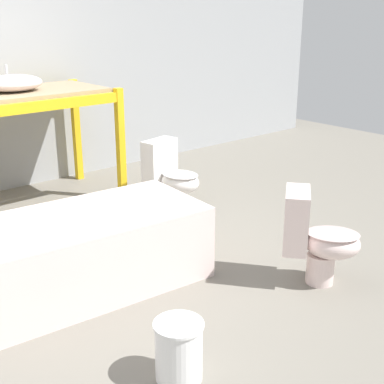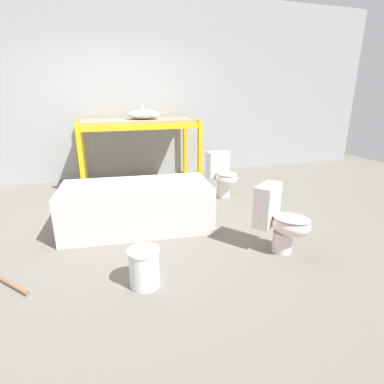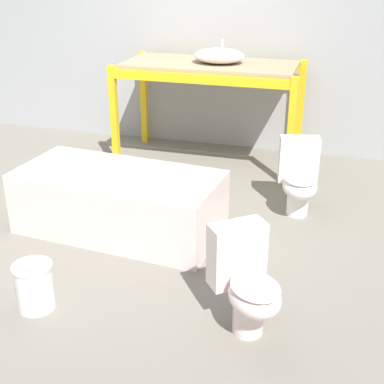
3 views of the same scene
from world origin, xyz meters
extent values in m
plane|color=slate|center=(0.00, 0.00, 0.00)|extent=(12.00, 12.00, 0.00)
cube|color=yellow|center=(1.36, 1.09, 0.56)|extent=(0.07, 0.07, 1.11)
cube|color=yellow|center=(1.36, 1.97, 0.56)|extent=(0.07, 0.07, 1.11)
cube|color=yellow|center=(0.42, 1.09, 1.03)|extent=(1.88, 0.06, 0.09)
cube|color=#998466|center=(0.42, 1.53, 1.09)|extent=(1.81, 0.81, 0.04)
ellipsoid|color=silver|center=(0.51, 1.53, 1.19)|extent=(0.54, 0.44, 0.15)
cylinder|color=silver|center=(0.51, 1.65, 1.30)|extent=(0.02, 0.02, 0.08)
cube|color=silver|center=(0.11, -0.28, 0.26)|extent=(1.74, 0.93, 0.53)
cube|color=beige|center=(0.11, -0.28, 0.42)|extent=(1.66, 0.84, 0.22)
cylinder|color=white|center=(1.52, 0.46, 0.11)|extent=(0.19, 0.19, 0.22)
ellipsoid|color=white|center=(1.54, 0.39, 0.30)|extent=(0.37, 0.43, 0.21)
ellipsoid|color=beige|center=(1.54, 0.39, 0.38)|extent=(0.35, 0.41, 0.03)
cube|color=white|center=(1.49, 0.64, 0.46)|extent=(0.37, 0.23, 0.42)
cylinder|color=silver|center=(1.41, -1.30, 0.11)|extent=(0.19, 0.19, 0.22)
ellipsoid|color=silver|center=(1.45, -1.35, 0.30)|extent=(0.47, 0.48, 0.21)
ellipsoid|color=#BBA7A3|center=(1.45, -1.35, 0.38)|extent=(0.45, 0.46, 0.03)
cube|color=silver|center=(1.30, -1.15, 0.46)|extent=(0.37, 0.34, 0.42)
cylinder|color=white|center=(0.01, -1.45, 0.16)|extent=(0.24, 0.24, 0.33)
cylinder|color=white|center=(0.01, -1.45, 0.32)|extent=(0.26, 0.26, 0.02)
camera|label=1|loc=(-1.46, -3.25, 1.82)|focal=50.00mm
camera|label=2|loc=(-0.26, -3.59, 1.51)|focal=28.00mm
camera|label=3|loc=(1.84, -3.99, 2.18)|focal=50.00mm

